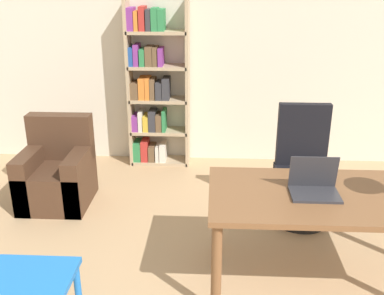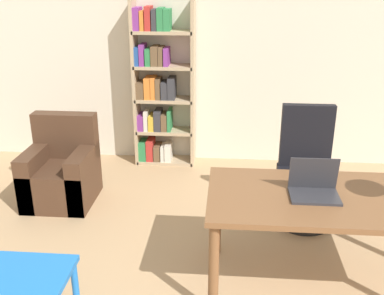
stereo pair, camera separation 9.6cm
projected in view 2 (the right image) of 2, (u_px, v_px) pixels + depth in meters
The scene contains 7 objects.
wall_back at pixel (244, 50), 5.18m from camera, with size 8.00×0.06×2.70m.
desk at pixel (321, 208), 3.13m from camera, with size 1.59×0.86×0.74m.
laptop at pixel (314, 188), 3.08m from camera, with size 0.33×0.24×0.25m.
office_chair at pixel (306, 170), 4.10m from camera, with size 0.50×0.50×1.08m.
side_table_blue at pixel (22, 292), 2.63m from camera, with size 0.52×0.56×0.51m.
armchair at pixel (62, 174), 4.53m from camera, with size 0.65×0.66×0.86m.
bookshelf at pixel (159, 89), 5.23m from camera, with size 0.71×0.28×1.94m.
Camera 2 is at (-0.16, -0.74, 2.17)m, focal length 42.00 mm.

